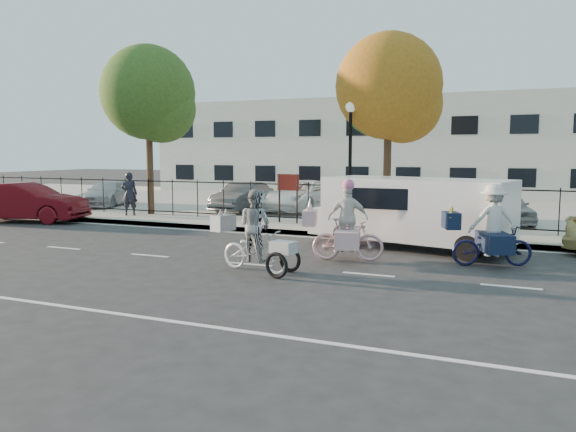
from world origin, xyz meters
The scene contains 21 objects.
ground centered at (0.00, 0.00, 0.00)m, with size 120.00×120.00×0.00m, color #333334.
road_markings centered at (0.00, 0.00, 0.01)m, with size 60.00×9.52×0.01m, color silver, non-canonical shape.
curb centered at (0.00, 5.05, 0.07)m, with size 60.00×0.10×0.15m, color #A8A399.
sidewalk centered at (0.00, 6.10, 0.07)m, with size 60.00×2.20×0.15m, color #A8A399.
parking_lot centered at (0.00, 15.00, 0.07)m, with size 60.00×15.60×0.15m, color #A8A399.
iron_fence centered at (0.00, 7.20, 0.90)m, with size 58.00×0.06×1.50m, color black, non-canonical shape.
building centered at (0.00, 25.00, 3.00)m, with size 34.00×10.00×6.00m, color silver.
lamppost centered at (0.50, 6.80, 3.11)m, with size 0.36×0.36×4.33m.
street_sign centered at (-1.85, 6.80, 1.42)m, with size 0.85×0.06×1.80m.
zebra_trike centered at (0.47, -0.65, 0.74)m, with size 2.24×1.15×1.92m.
unicorn_bike centered at (2.05, 1.39, 0.77)m, with size 2.12×1.52×2.09m.
bull_bike centered at (5.47, 2.12, 0.80)m, with size 2.21×1.57×2.00m.
white_van centered at (3.24, 3.80, 1.12)m, with size 6.04×3.11×2.02m.
red_sedan centered at (-11.95, 4.11, 0.77)m, with size 1.63×4.68×1.54m, color #4F090F.
pedestrian centered at (-8.88, 6.56, 1.04)m, with size 0.65×0.43×1.78m, color black.
lot_car_a centered at (-12.56, 9.53, 0.75)m, with size 1.67×4.12×1.19m, color #A8ACB0.
lot_car_b centered at (-2.89, 10.90, 0.83)m, with size 2.25×4.88×1.36m, color white.
lot_car_c centered at (-5.36, 9.86, 0.78)m, with size 1.34×3.85×1.27m, color #474A4E.
lot_car_d centered at (5.54, 9.80, 0.74)m, with size 1.39×3.46×1.18m, color #9B9DA3.
tree_west centered at (-8.26, 7.41, 5.01)m, with size 3.91×3.91×7.16m.
tree_mid centered at (1.64, 8.26, 4.92)m, with size 3.84×3.84×7.04m.
Camera 1 is at (6.17, -12.17, 2.76)m, focal length 35.00 mm.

